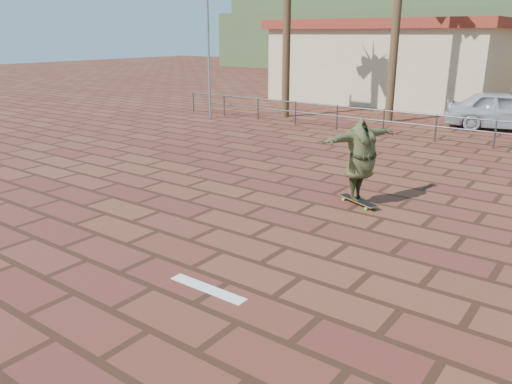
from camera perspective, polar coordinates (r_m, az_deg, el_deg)
ground at (r=9.11m, az=-3.80°, el=-6.80°), size 120.00×120.00×0.00m
paint_stripe at (r=7.88m, az=-5.56°, el=-10.92°), size 1.40×0.22×0.01m
guardrail at (r=19.32m, az=19.92°, el=7.44°), size 24.06×0.06×1.00m
flagpole at (r=23.09m, az=-5.31°, el=19.77°), size 1.30×0.10×8.00m
building_west at (r=30.54m, az=14.96°, el=14.31°), size 12.60×7.60×4.50m
hill_back at (r=68.05m, az=13.32°, el=17.42°), size 35.00×14.00×8.00m
longboard at (r=11.71m, az=11.60°, el=-0.99°), size 1.12×0.67×0.11m
skateboarder at (r=11.45m, az=11.89°, el=3.58°), size 1.23×2.40×1.89m
car_silver at (r=22.83m, az=26.61°, el=8.32°), size 4.92×3.04×1.57m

